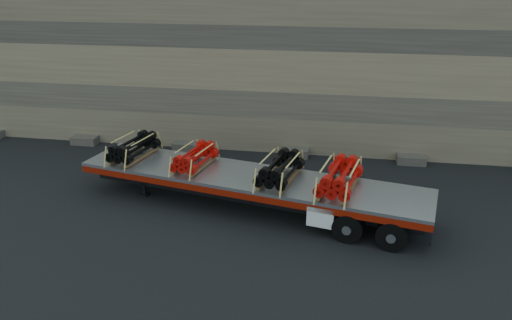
% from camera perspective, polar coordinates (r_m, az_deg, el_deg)
% --- Properties ---
extents(ground, '(120.00, 120.00, 0.00)m').
position_cam_1_polar(ground, '(18.30, -3.23, -4.47)').
color(ground, black).
rests_on(ground, ground).
extents(rock_wall, '(44.00, 3.00, 7.00)m').
position_cam_1_polar(rock_wall, '(23.26, 0.14, 10.40)').
color(rock_wall, '#7A6B54').
rests_on(rock_wall, ground).
extents(trailer, '(12.50, 4.82, 1.23)m').
position_cam_1_polar(trailer, '(17.41, -0.79, -3.62)').
color(trailer, '#A4A7AC').
rests_on(trailer, ground).
extents(bundle_front, '(1.45, 2.27, 0.74)m').
position_cam_1_polar(bundle_front, '(19.14, -13.79, 1.32)').
color(bundle_front, black).
rests_on(bundle_front, trailer).
extents(bundle_midfront, '(1.36, 2.11, 0.69)m').
position_cam_1_polar(bundle_midfront, '(17.86, -7.00, 0.24)').
color(bundle_midfront, red).
rests_on(bundle_midfront, trailer).
extents(bundle_midrear, '(1.51, 2.35, 0.77)m').
position_cam_1_polar(bundle_midrear, '(16.65, 2.75, -1.10)').
color(bundle_midrear, black).
rests_on(bundle_midrear, trailer).
extents(bundle_rear, '(1.57, 2.45, 0.80)m').
position_cam_1_polar(bundle_rear, '(16.17, 9.51, -2.05)').
color(bundle_rear, red).
rests_on(bundle_rear, trailer).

